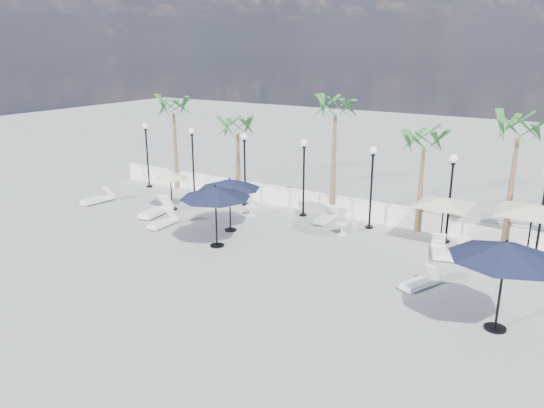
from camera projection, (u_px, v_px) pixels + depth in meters
The scene contains 31 objects.
ground at pixel (224, 258), 21.09m from camera, with size 100.00×100.00×0.00m, color gray.
balustrade at pixel (313, 202), 27.04m from camera, with size 26.00×0.30×1.01m.
lamppost_0 at pixel (147, 146), 31.00m from camera, with size 0.36×0.36×3.84m.
lamppost_1 at pixel (193, 152), 29.22m from camera, with size 0.36×0.36×3.84m.
lamppost_2 at pixel (245, 159), 27.44m from camera, with size 0.36×0.36×3.84m.
lamppost_3 at pixel (304, 167), 25.65m from camera, with size 0.36×0.36×3.84m.
lamppost_4 at pixel (372, 176), 23.87m from camera, with size 0.36×0.36×3.84m.
lamppost_5 at pixel (451, 186), 22.09m from camera, with size 0.36×0.36×3.84m.
lamppost_6 at pixel (544, 199), 20.30m from camera, with size 0.36×0.36×3.84m.
palm_0 at pixel (173, 111), 30.30m from camera, with size 2.60×2.60×5.50m.
palm_1 at pixel (238, 131), 28.23m from camera, with size 2.60×2.60×4.70m.
palm_2 at pixel (335, 112), 24.94m from camera, with size 2.60×2.60×6.10m.
palm_3 at pixel (424, 145), 23.08m from camera, with size 2.60×2.60×4.90m.
palm_4 at pixel (518, 135), 20.97m from camera, with size 2.60×2.60×5.70m.
lounger_0 at pixel (97, 199), 28.43m from camera, with size 0.82×1.90×0.69m.
lounger_1 at pixel (163, 222), 24.72m from camera, with size 0.62×1.69×0.62m.
lounger_2 at pixel (156, 210), 26.33m from camera, with size 0.95×2.18×0.79m.
lounger_3 at pixel (224, 198), 28.47m from camera, with size 1.06×2.17×0.78m.
lounger_4 at pixel (326, 218), 25.36m from camera, with size 0.57×1.70×0.63m.
lounger_5 at pixel (421, 282), 18.48m from camera, with size 1.14×1.74×0.62m.
lounger_6 at pixel (458, 252), 21.12m from camera, with size 0.71×1.78×0.65m.
lounger_7 at pixel (439, 250), 21.35m from camera, with size 1.07×1.81×0.65m.
side_table_0 at pixel (163, 203), 27.47m from camera, with size 0.50×0.50×0.49m.
side_table_1 at pixel (251, 209), 26.33m from camera, with size 0.52×0.52×0.51m.
side_table_2 at pixel (342, 228), 23.66m from camera, with size 0.52×0.52×0.51m.
parasol_navy_left at pixel (229, 184), 23.63m from camera, with size 2.82×2.82×2.49m.
parasol_navy_mid at pixel (215, 193), 21.68m from camera, with size 2.97×2.97×2.67m.
parasol_navy_right at pixel (506, 251), 15.07m from camera, with size 3.18×3.18×2.85m.
parasol_cream_sq_a at pixel (534, 204), 20.26m from camera, with size 5.04×5.04×2.47m.
parasol_cream_sq_b at pixel (444, 198), 22.05m from camera, with size 4.39×4.39×2.20m.
parasol_cream_small at pixel (170, 175), 26.83m from camera, with size 1.76×1.76×2.16m.
Camera 1 is at (12.04, -15.58, 8.10)m, focal length 35.00 mm.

